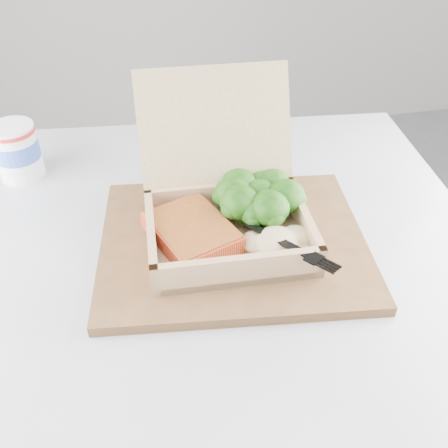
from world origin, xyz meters
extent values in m
cylinder|color=black|center=(-0.21, 0.32, 0.35)|extent=(0.08, 0.08, 0.70)
cube|color=#B5B8BF|center=(-0.21, 0.32, 0.72)|extent=(0.89, 0.89, 0.03)
cube|color=brown|center=(-0.15, 0.35, 0.74)|extent=(0.38, 0.32, 0.02)
cube|color=tan|center=(-0.16, 0.34, 0.75)|extent=(0.22, 0.17, 0.01)
cube|color=tan|center=(-0.26, 0.35, 0.77)|extent=(0.02, 0.16, 0.04)
cube|color=tan|center=(-0.06, 0.34, 0.77)|extent=(0.02, 0.16, 0.04)
cube|color=tan|center=(-0.16, 0.27, 0.77)|extent=(0.21, 0.02, 0.04)
cube|color=tan|center=(-0.16, 0.42, 0.77)|extent=(0.21, 0.02, 0.04)
cube|color=tan|center=(-0.15, 0.46, 0.86)|extent=(0.21, 0.09, 0.15)
cube|color=#D25B29|center=(-0.21, 0.35, 0.77)|extent=(0.12, 0.14, 0.02)
ellipsoid|color=#CFB986|center=(-0.11, 0.30, 0.77)|extent=(0.09, 0.08, 0.03)
cube|color=black|center=(-0.14, 0.34, 0.79)|extent=(0.06, 0.09, 0.01)
cube|color=black|center=(-0.10, 0.28, 0.79)|extent=(0.04, 0.05, 0.01)
cylinder|color=white|center=(-0.45, 0.60, 0.78)|extent=(0.07, 0.07, 0.09)
cylinder|color=blue|center=(-0.45, 0.60, 0.78)|extent=(0.07, 0.07, 0.03)
cylinder|color=red|center=(-0.45, 0.60, 0.81)|extent=(0.07, 0.07, 0.01)
cube|color=white|center=(-0.15, 0.53, 0.73)|extent=(0.10, 0.16, 0.00)
camera|label=1|loc=(-0.27, -0.14, 1.18)|focal=40.00mm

